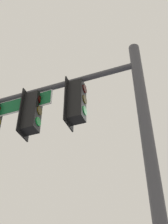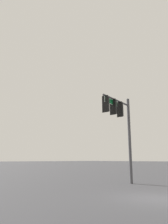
{
  "view_description": "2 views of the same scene",
  "coord_description": "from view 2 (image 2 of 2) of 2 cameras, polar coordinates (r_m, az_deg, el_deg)",
  "views": [
    {
      "loc": [
        -6.54,
        -0.2,
        1.41
      ],
      "look_at": [
        -3.43,
        -5.52,
        6.3
      ],
      "focal_mm": 50.0,
      "sensor_mm": 36.0,
      "label": 1
    },
    {
      "loc": [
        11.07,
        5.91,
        2.0
      ],
      "look_at": [
        -0.76,
        -6.38,
        5.7
      ],
      "focal_mm": 35.0,
      "sensor_mm": 36.0,
      "label": 2
    }
  ],
  "objects": [
    {
      "name": "signal_pole_near",
      "position": [
        18.5,
        9.7,
        -2.42
      ],
      "size": [
        4.32,
        1.04,
        7.36
      ],
      "color": "#47474C",
      "rests_on": "ground_plane"
    },
    {
      "name": "ground_plane",
      "position": [
        12.71,
        19.03,
        -20.68
      ],
      "size": [
        400.0,
        400.0,
        0.0
      ],
      "primitive_type": "plane",
      "color": "#2D2D30"
    }
  ]
}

